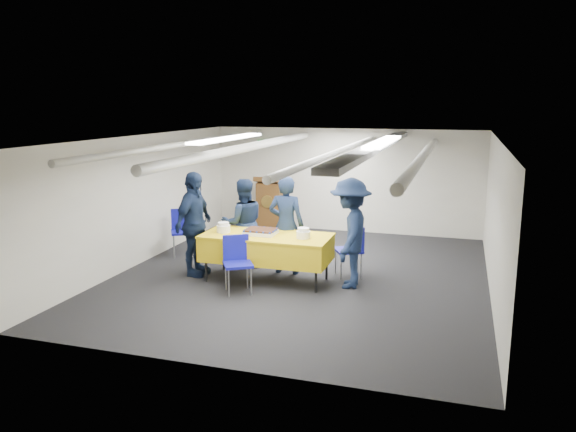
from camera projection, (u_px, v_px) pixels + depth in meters
The scene contains 14 objects.
ground at pixel (302, 275), 9.47m from camera, with size 7.00×7.00×0.00m, color black.
room_shell at pixel (314, 166), 9.46m from camera, with size 6.00×7.00×2.30m.
serving_table at pixel (267, 247), 9.09m from camera, with size 2.08×0.94×0.77m.
sheet_cake at pixel (261, 232), 9.07m from camera, with size 0.51×0.40×0.09m.
plate_stack_left at pixel (223, 228), 9.19m from camera, with size 0.22×0.22×0.17m.
plate_stack_right at pixel (303, 233), 8.80m from camera, with size 0.22×0.22×0.17m.
podium at pixel (271, 204), 12.66m from camera, with size 0.62×0.53×1.25m.
chair_near at pixel (237, 258), 8.59m from camera, with size 0.58×0.58×0.87m.
chair_right at pixel (353, 245), 9.33m from camera, with size 0.57×0.57×0.87m.
chair_left at pixel (182, 227), 10.69m from camera, with size 0.57×0.57×0.87m.
sailor_a at pixel (286, 225), 9.46m from camera, with size 0.61×0.40×1.67m, color black.
sailor_b at pixel (243, 223), 9.86m from camera, with size 0.76×0.59×1.56m, color black.
sailor_c at pixel (194, 224), 9.33m from camera, with size 1.03×0.43×1.75m, color black.
sailor_d at pixel (350, 233), 8.74m from camera, with size 1.12×0.64×1.73m, color black.
Camera 1 is at (2.46, -8.74, 2.88)m, focal length 35.00 mm.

